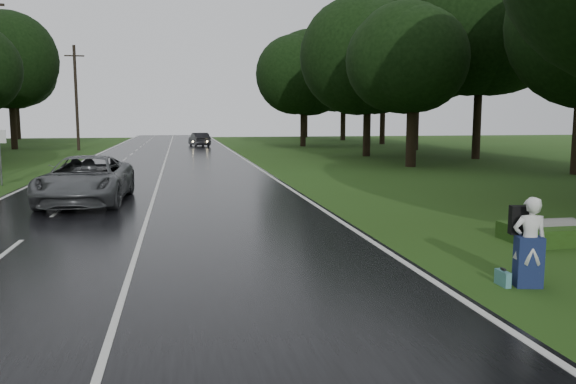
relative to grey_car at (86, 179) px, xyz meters
name	(u,v)px	position (x,y,z in m)	size (l,w,h in m)	color
ground	(132,269)	(2.37, -9.75, -0.90)	(160.00, 160.00, 0.00)	#254614
road	(161,175)	(2.37, 10.25, -0.88)	(12.00, 140.00, 0.04)	black
lane_center	(161,174)	(2.37, 10.25, -0.85)	(0.12, 140.00, 0.01)	silver
grey_car	(86,179)	(0.00, 0.00, 0.00)	(2.85, 6.18, 1.72)	#4F5255
far_car	(199,140)	(5.52, 40.33, -0.12)	(1.56, 4.46, 1.47)	black
hitchhiker	(529,245)	(9.81, -12.44, -0.10)	(0.70, 0.66, 1.72)	silver
suitcase	(503,278)	(9.39, -12.31, -0.75)	(0.12, 0.41, 0.29)	teal
culvert	(551,242)	(12.75, -9.04, -0.90)	(0.61, 0.61, 1.22)	slate
utility_pole_far	(79,150)	(-6.13, 35.72, -0.90)	(1.80, 0.28, 9.90)	black
road_sign_b	(2,185)	(-4.83, 6.70, -0.90)	(0.62, 0.10, 2.60)	white
tree_left_f	(15,149)	(-12.73, 38.91, -0.90)	(9.90, 9.90, 15.47)	black
tree_right_d	(410,167)	(18.03, 12.59, -0.90)	(8.12, 8.12, 12.69)	black
tree_right_e	(366,156)	(18.46, 22.73, -0.90)	(8.64, 8.64, 13.50)	black
tree_right_f	(303,146)	(16.74, 39.26, -0.90)	(8.61, 8.61, 13.46)	black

